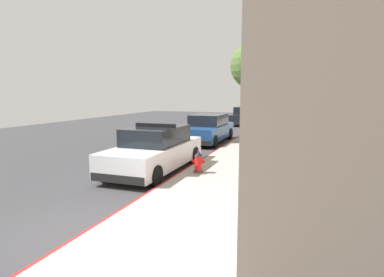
# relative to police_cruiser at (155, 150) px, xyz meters

# --- Properties ---
(ground_plane) EXTENTS (28.62, 60.00, 0.20)m
(ground_plane) POSITION_rel_police_cruiser_xyz_m (-3.25, 4.89, -0.84)
(ground_plane) COLOR #353538
(sidewalk_pavement) EXTENTS (3.13, 60.00, 0.15)m
(sidewalk_pavement) POSITION_rel_police_cruiser_xyz_m (2.75, 4.89, -0.67)
(sidewalk_pavement) COLOR #9E9991
(sidewalk_pavement) RESTS_ON ground
(curb_painted_edge) EXTENTS (0.08, 60.00, 0.15)m
(curb_painted_edge) POSITION_rel_police_cruiser_xyz_m (1.14, 4.89, -0.67)
(curb_painted_edge) COLOR maroon
(curb_painted_edge) RESTS_ON ground
(storefront_building) EXTENTS (5.42, 23.37, 5.38)m
(storefront_building) POSITION_rel_police_cruiser_xyz_m (6.90, 4.92, 1.96)
(storefront_building) COLOR gray
(storefront_building) RESTS_ON ground
(police_cruiser) EXTENTS (1.94, 4.84, 1.68)m
(police_cruiser) POSITION_rel_police_cruiser_xyz_m (0.00, 0.00, 0.00)
(police_cruiser) COLOR white
(police_cruiser) RESTS_ON ground
(parked_car_silver_ahead) EXTENTS (1.94, 4.84, 1.56)m
(parked_car_silver_ahead) POSITION_rel_police_cruiser_xyz_m (-0.20, 7.03, -0.00)
(parked_car_silver_ahead) COLOR navy
(parked_car_silver_ahead) RESTS_ON ground
(parked_car_dark_far) EXTENTS (1.94, 4.84, 1.56)m
(parked_car_dark_far) POSITION_rel_police_cruiser_xyz_m (-0.10, 17.83, -0.00)
(parked_car_dark_far) COLOR black
(parked_car_dark_far) RESTS_ON ground
(fire_hydrant) EXTENTS (0.44, 0.40, 0.76)m
(fire_hydrant) POSITION_rel_police_cruiser_xyz_m (1.71, -0.29, -0.25)
(fire_hydrant) COLOR #4C4C51
(fire_hydrant) RESTS_ON sidewalk_pavement
(street_tree) EXTENTS (2.32, 2.32, 5.09)m
(street_tree) POSITION_rel_police_cruiser_xyz_m (2.42, 6.07, 3.29)
(street_tree) COLOR brown
(street_tree) RESTS_ON sidewalk_pavement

